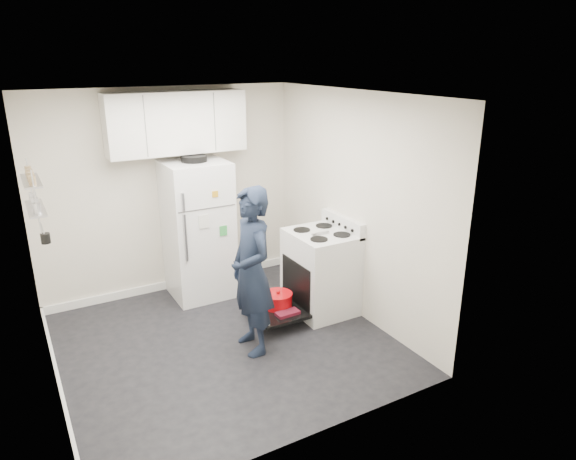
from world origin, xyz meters
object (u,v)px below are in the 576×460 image
open_oven_door (276,304)px  person (252,272)px  refrigerator (198,229)px  electric_range (320,273)px

open_oven_door → person: bearing=-140.9°
person → refrigerator: bearing=-178.3°
refrigerator → open_oven_door: bearing=-66.2°
electric_range → person: (-1.04, -0.38, 0.38)m
open_oven_door → person: (-0.47, -0.38, 0.65)m
electric_range → person: 1.17m
electric_range → person: person is taller
open_oven_door → refrigerator: 1.35m
electric_range → open_oven_door: electric_range is taller
open_oven_door → electric_range: bearing=-1.0°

